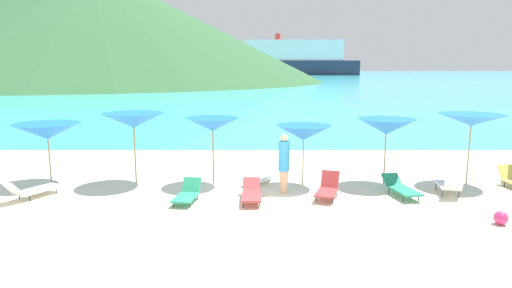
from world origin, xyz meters
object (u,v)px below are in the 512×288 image
at_px(beachgoer_1, 283,162).
at_px(umbrella_6, 470,120).
at_px(umbrella_2, 132,121).
at_px(lounge_chair_5, 186,194).
at_px(umbrella_1, 46,131).
at_px(lounge_chair_8, 326,188).
at_px(lounge_chair_9, 399,187).
at_px(umbrella_3, 211,125).
at_px(cruise_ship, 292,60).
at_px(lounge_chair_7, 258,176).
at_px(umbrella_4, 302,133).
at_px(lounge_chair_0, 30,189).
at_px(umbrella_5, 385,127).
at_px(lounge_chair_6, 447,185).
at_px(lounge_chair_3, 250,192).
at_px(beach_ball, 499,218).

bearing_deg(beachgoer_1, umbrella_6, -136.41).
relative_size(umbrella_2, lounge_chair_5, 1.72).
distance_m(umbrella_1, lounge_chair_8, 9.40).
bearing_deg(lounge_chair_9, umbrella_3, 155.76).
bearing_deg(lounge_chair_9, cruise_ship, 74.84).
bearing_deg(umbrella_2, cruise_ship, 83.64).
bearing_deg(lounge_chair_7, beachgoer_1, -31.57).
height_order(umbrella_2, umbrella_3, umbrella_2).
distance_m(umbrella_4, lounge_chair_8, 2.13).
bearing_deg(cruise_ship, lounge_chair_8, -94.69).
bearing_deg(lounge_chair_5, umbrella_2, 143.93).
distance_m(umbrella_2, lounge_chair_0, 3.70).
relative_size(umbrella_5, lounge_chair_6, 1.54).
bearing_deg(umbrella_6, lounge_chair_5, -168.04).
distance_m(umbrella_1, umbrella_2, 2.92).
bearing_deg(umbrella_5, lounge_chair_6, -37.59).
height_order(umbrella_1, umbrella_3, umbrella_3).
bearing_deg(umbrella_5, lounge_chair_5, -162.84).
distance_m(umbrella_3, lounge_chair_7, 2.38).
xyz_separation_m(umbrella_2, lounge_chair_3, (3.94, -1.97, -1.89)).
bearing_deg(lounge_chair_9, beachgoer_1, 163.84).
bearing_deg(lounge_chair_7, umbrella_6, 24.47).
distance_m(umbrella_1, lounge_chair_7, 7.26).
height_order(umbrella_4, lounge_chair_0, umbrella_4).
height_order(lounge_chair_6, lounge_chair_7, lounge_chair_6).
distance_m(lounge_chair_7, beachgoer_1, 1.60).
relative_size(umbrella_4, cruise_ship, 0.03).
distance_m(umbrella_6, beachgoer_1, 6.43).
height_order(umbrella_3, lounge_chair_9, umbrella_3).
bearing_deg(umbrella_6, beachgoer_1, -170.85).
relative_size(umbrella_2, lounge_chair_3, 1.46).
height_order(lounge_chair_5, cruise_ship, cruise_ship).
bearing_deg(lounge_chair_5, cruise_ship, 93.01).
height_order(lounge_chair_3, lounge_chair_8, lounge_chair_8).
height_order(umbrella_1, lounge_chair_0, umbrella_1).
bearing_deg(umbrella_3, umbrella_2, 178.64).
bearing_deg(umbrella_4, beach_ball, -38.49).
relative_size(umbrella_3, beachgoer_1, 1.21).
relative_size(umbrella_1, cruise_ship, 0.04).
height_order(lounge_chair_5, lounge_chair_7, lounge_chair_5).
height_order(lounge_chair_3, lounge_chair_5, lounge_chair_5).
bearing_deg(beach_ball, lounge_chair_3, 162.65).
relative_size(umbrella_4, lounge_chair_6, 1.42).
bearing_deg(lounge_chair_5, lounge_chair_3, 10.92).
bearing_deg(lounge_chair_9, umbrella_5, 84.70).
xyz_separation_m(umbrella_1, lounge_chair_3, (6.84, -1.99, -1.53)).
bearing_deg(lounge_chair_8, umbrella_6, 36.64).
relative_size(umbrella_5, lounge_chair_3, 1.35).
bearing_deg(umbrella_6, cruise_ship, 86.77).
height_order(lounge_chair_5, beachgoer_1, beachgoer_1).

